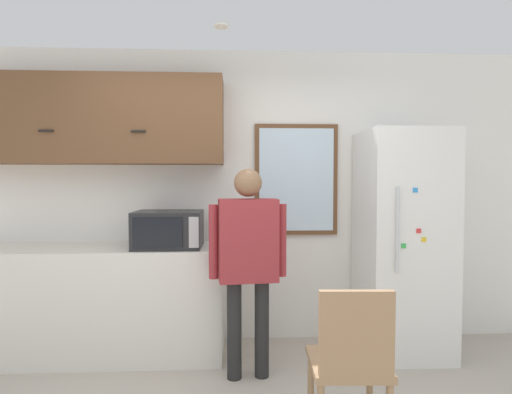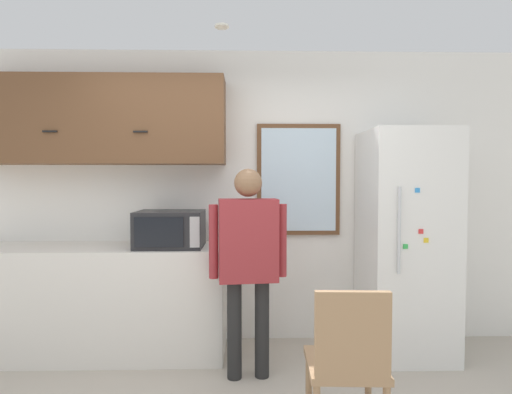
{
  "view_description": "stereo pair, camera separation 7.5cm",
  "coord_description": "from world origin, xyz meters",
  "px_view_note": "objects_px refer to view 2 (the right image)",
  "views": [
    {
      "loc": [
        0.07,
        -1.98,
        1.5
      ],
      "look_at": [
        0.21,
        0.96,
        1.38
      ],
      "focal_mm": 28.0,
      "sensor_mm": 36.0,
      "label": 1
    },
    {
      "loc": [
        0.14,
        -1.98,
        1.5
      ],
      "look_at": [
        0.21,
        0.96,
        1.38
      ],
      "focal_mm": 28.0,
      "sensor_mm": 36.0,
      "label": 2
    }
  ],
  "objects_px": {
    "microwave": "(170,229)",
    "refrigerator": "(405,243)",
    "chair": "(348,360)",
    "person": "(248,252)"
  },
  "relations": [
    {
      "from": "microwave",
      "to": "refrigerator",
      "type": "distance_m",
      "value": 2.02
    },
    {
      "from": "microwave",
      "to": "refrigerator",
      "type": "height_order",
      "value": "refrigerator"
    },
    {
      "from": "microwave",
      "to": "refrigerator",
      "type": "relative_size",
      "value": 0.29
    },
    {
      "from": "person",
      "to": "refrigerator",
      "type": "xyz_separation_m",
      "value": [
        1.36,
        0.4,
        -0.0
      ]
    },
    {
      "from": "person",
      "to": "chair",
      "type": "xyz_separation_m",
      "value": [
        0.54,
        -0.86,
        -0.44
      ]
    },
    {
      "from": "chair",
      "to": "person",
      "type": "bearing_deg",
      "value": -55.05
    },
    {
      "from": "microwave",
      "to": "chair",
      "type": "distance_m",
      "value": 1.82
    },
    {
      "from": "microwave",
      "to": "chair",
      "type": "xyz_separation_m",
      "value": [
        1.2,
        -1.25,
        -0.57
      ]
    },
    {
      "from": "microwave",
      "to": "refrigerator",
      "type": "xyz_separation_m",
      "value": [
        2.01,
        0.0,
        -0.13
      ]
    },
    {
      "from": "person",
      "to": "chair",
      "type": "height_order",
      "value": "person"
    }
  ]
}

